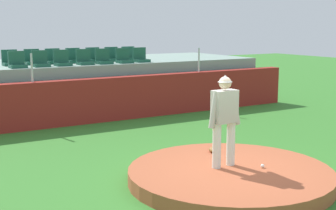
{
  "coord_description": "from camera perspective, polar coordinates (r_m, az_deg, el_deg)",
  "views": [
    {
      "loc": [
        -5.51,
        -6.85,
        3.0
      ],
      "look_at": [
        0.0,
        2.33,
        1.17
      ],
      "focal_mm": 50.3,
      "sensor_mm": 36.0,
      "label": 1
    }
  ],
  "objects": [
    {
      "name": "stadium_chair_4",
      "position": [
        15.77,
        -7.83,
        5.53
      ],
      "size": [
        0.48,
        0.44,
        0.5
      ],
      "rotation": [
        0.0,
        0.0,
        3.14
      ],
      "color": "#1C513E",
      "rests_on": "bleacher_platform"
    },
    {
      "name": "stadium_chair_8",
      "position": [
        15.99,
        -16.09,
        5.3
      ],
      "size": [
        0.48,
        0.44,
        0.5
      ],
      "rotation": [
        0.0,
        0.0,
        3.14
      ],
      "color": "#1C513E",
      "rests_on": "bleacher_platform"
    },
    {
      "name": "ground_plane",
      "position": [
        9.29,
        7.5,
        -9.21
      ],
      "size": [
        60.0,
        60.0,
        0.0
      ],
      "primitive_type": "plane",
      "color": "#347729"
    },
    {
      "name": "bleacher_platform",
      "position": [
        17.16,
        -12.03,
        2.34
      ],
      "size": [
        13.71,
        4.32,
        1.72
      ],
      "primitive_type": "cube",
      "color": "gray",
      "rests_on": "ground_plane"
    },
    {
      "name": "stadium_chair_9",
      "position": [
        16.16,
        -13.71,
        5.44
      ],
      "size": [
        0.48,
        0.44,
        0.5
      ],
      "rotation": [
        0.0,
        0.0,
        3.14
      ],
      "color": "#1C513E",
      "rests_on": "bleacher_platform"
    },
    {
      "name": "fence_post_right",
      "position": [
        16.46,
        3.76,
        5.46
      ],
      "size": [
        0.06,
        0.06,
        0.83
      ],
      "primitive_type": "cylinder",
      "color": "silver",
      "rests_on": "brick_barrier"
    },
    {
      "name": "baseball",
      "position": [
        9.34,
        11.38,
        -7.25
      ],
      "size": [
        0.07,
        0.07,
        0.07
      ],
      "primitive_type": "sphere",
      "color": "white",
      "rests_on": "pitchers_mound"
    },
    {
      "name": "stadium_chair_13",
      "position": [
        17.17,
        -4.72,
        5.92
      ],
      "size": [
        0.48,
        0.44,
        0.5
      ],
      "rotation": [
        0.0,
        0.0,
        3.14
      ],
      "color": "#1C513E",
      "rests_on": "bleacher_platform"
    },
    {
      "name": "stadium_chair_5",
      "position": [
        16.06,
        -5.38,
        5.65
      ],
      "size": [
        0.48,
        0.44,
        0.5
      ],
      "rotation": [
        0.0,
        0.0,
        3.14
      ],
      "color": "#1C513E",
      "rests_on": "bleacher_platform"
    },
    {
      "name": "stadium_chair_3",
      "position": [
        15.56,
        -10.1,
        5.41
      ],
      "size": [
        0.48,
        0.44,
        0.5
      ],
      "rotation": [
        0.0,
        0.0,
        3.14
      ],
      "color": "#1C513E",
      "rests_on": "bleacher_platform"
    },
    {
      "name": "stadium_chair_6",
      "position": [
        16.42,
        -3.34,
        5.77
      ],
      "size": [
        0.48,
        0.44,
        0.5
      ],
      "rotation": [
        0.0,
        0.0,
        3.14
      ],
      "color": "#1C513E",
      "rests_on": "bleacher_platform"
    },
    {
      "name": "stadium_chair_11",
      "position": [
        16.64,
        -8.99,
        5.72
      ],
      "size": [
        0.48,
        0.44,
        0.5
      ],
      "rotation": [
        0.0,
        0.0,
        3.14
      ],
      "color": "#1C513E",
      "rests_on": "bleacher_platform"
    },
    {
      "name": "stadium_chair_10",
      "position": [
        16.36,
        -11.34,
        5.58
      ],
      "size": [
        0.48,
        0.44,
        0.5
      ],
      "rotation": [
        0.0,
        0.0,
        3.14
      ],
      "color": "#1C513E",
      "rests_on": "bleacher_platform"
    },
    {
      "name": "pitchers_mound",
      "position": [
        9.24,
        7.52,
        -8.43
      ],
      "size": [
        3.94,
        3.94,
        0.27
      ],
      "primitive_type": "cylinder",
      "color": "#AB5434",
      "rests_on": "ground_plane"
    },
    {
      "name": "stadium_chair_7",
      "position": [
        15.8,
        -18.58,
        5.12
      ],
      "size": [
        0.48,
        0.44,
        0.5
      ],
      "rotation": [
        0.0,
        0.0,
        3.14
      ],
      "color": "#1C513E",
      "rests_on": "bleacher_platform"
    },
    {
      "name": "stadium_chair_0",
      "position": [
        14.89,
        -17.81,
        4.91
      ],
      "size": [
        0.48,
        0.44,
        0.5
      ],
      "rotation": [
        0.0,
        0.0,
        3.14
      ],
      "color": "#1C513E",
      "rests_on": "bleacher_platform"
    },
    {
      "name": "fielding_glove",
      "position": [
        10.27,
        5.55,
        -5.44
      ],
      "size": [
        0.28,
        0.35,
        0.11
      ],
      "primitive_type": "ellipsoid",
      "rotation": [
        0.0,
        0.0,
        4.39
      ],
      "color": "brown",
      "rests_on": "pitchers_mound"
    },
    {
      "name": "pitcher",
      "position": [
        9.08,
        6.86,
        -1.1
      ],
      "size": [
        0.77,
        0.29,
        1.79
      ],
      "rotation": [
        0.0,
        0.0,
        0.04
      ],
      "color": "silver",
      "rests_on": "pitchers_mound"
    },
    {
      "name": "brick_barrier",
      "position": [
        14.75,
        -8.66,
        0.58
      ],
      "size": [
        14.92,
        0.4,
        1.37
      ],
      "primitive_type": "cube",
      "color": "maroon",
      "rests_on": "ground_plane"
    },
    {
      "name": "fence_post_left",
      "position": [
        14.01,
        -16.17,
        4.36
      ],
      "size": [
        0.06,
        0.06,
        0.83
      ],
      "primitive_type": "cylinder",
      "color": "silver",
      "rests_on": "brick_barrier"
    },
    {
      "name": "stadium_chair_1",
      "position": [
        15.1,
        -15.21,
        5.1
      ],
      "size": [
        0.48,
        0.44,
        0.5
      ],
      "rotation": [
        0.0,
        0.0,
        3.14
      ],
      "color": "#1C513E",
      "rests_on": "bleacher_platform"
    },
    {
      "name": "stadium_chair_12",
      "position": [
        16.9,
        -6.76,
        5.83
      ],
      "size": [
        0.48,
        0.44,
        0.5
      ],
      "rotation": [
        0.0,
        0.0,
        3.14
      ],
      "color": "#1C513E",
      "rests_on": "bleacher_platform"
    },
    {
      "name": "stadium_chair_2",
      "position": [
        15.28,
        -12.7,
        5.25
      ],
      "size": [
        0.48,
        0.44,
        0.5
      ],
      "rotation": [
        0.0,
        0.0,
        3.14
      ],
      "color": "#1C513E",
      "rests_on": "bleacher_platform"
    }
  ]
}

